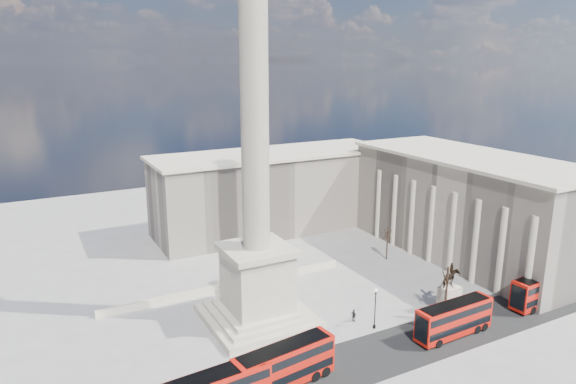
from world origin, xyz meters
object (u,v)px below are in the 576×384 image
(red_bus_d, at_px, (543,289))
(nelsons_column, at_px, (256,232))
(pedestrian_standing, at_px, (448,310))
(victorian_lamp, at_px, (375,305))
(pedestrian_crossing, at_px, (354,316))
(red_bus_b, at_px, (285,365))
(red_bus_c, at_px, (454,319))
(pedestrian_walking, at_px, (418,319))
(equestrian_statue, at_px, (449,296))

(red_bus_d, bearing_deg, nelsons_column, 154.98)
(red_bus_d, distance_m, pedestrian_standing, 15.41)
(nelsons_column, distance_m, victorian_lamp, 18.64)
(red_bus_d, bearing_deg, pedestrian_crossing, 159.02)
(red_bus_b, relative_size, red_bus_c, 1.07)
(red_bus_d, relative_size, victorian_lamp, 2.03)
(nelsons_column, bearing_deg, victorian_lamp, -36.46)
(red_bus_d, height_order, pedestrian_walking, red_bus_d)
(red_bus_b, relative_size, equestrian_statue, 1.63)
(pedestrian_crossing, bearing_deg, pedestrian_standing, -123.12)
(pedestrian_crossing, bearing_deg, equestrian_statue, -119.84)
(nelsons_column, height_order, victorian_lamp, nelsons_column)
(red_bus_c, height_order, victorian_lamp, victorian_lamp)
(red_bus_c, height_order, pedestrian_walking, red_bus_c)
(pedestrian_standing, bearing_deg, red_bus_d, 150.08)
(red_bus_d, xyz_separation_m, pedestrian_walking, (-20.26, 3.95, -1.63))
(red_bus_c, distance_m, pedestrian_standing, 5.82)
(equestrian_statue, bearing_deg, pedestrian_standing, -139.47)
(red_bus_c, bearing_deg, victorian_lamp, 139.52)
(nelsons_column, distance_m, red_bus_b, 18.64)
(nelsons_column, bearing_deg, red_bus_c, -37.33)
(red_bus_c, bearing_deg, pedestrian_crossing, 133.84)
(red_bus_b, relative_size, pedestrian_walking, 7.34)
(pedestrian_walking, bearing_deg, nelsons_column, 125.23)
(nelsons_column, relative_size, red_bus_d, 4.23)
(nelsons_column, height_order, red_bus_d, nelsons_column)
(victorian_lamp, bearing_deg, pedestrian_crossing, 116.80)
(red_bus_b, distance_m, equestrian_statue, 28.92)
(equestrian_statue, bearing_deg, red_bus_b, -171.69)
(red_bus_b, bearing_deg, nelsons_column, 69.01)
(red_bus_d, height_order, pedestrian_crossing, red_bus_d)
(red_bus_d, distance_m, pedestrian_walking, 20.71)
(red_bus_c, xyz_separation_m, equestrian_statue, (4.10, 5.02, 0.18))
(red_bus_d, xyz_separation_m, pedestrian_standing, (-14.80, 3.95, -1.72))
(equestrian_statue, bearing_deg, pedestrian_crossing, 162.84)
(nelsons_column, height_order, pedestrian_standing, nelsons_column)
(red_bus_d, relative_size, pedestrian_standing, 7.74)
(red_bus_d, height_order, equestrian_statue, equestrian_statue)
(red_bus_d, bearing_deg, pedestrian_standing, 161.61)
(equestrian_statue, xyz_separation_m, pedestrian_crossing, (-13.49, 4.16, -1.71))
(pedestrian_walking, bearing_deg, red_bus_d, -34.37)
(pedestrian_walking, height_order, pedestrian_standing, pedestrian_walking)
(red_bus_c, distance_m, red_bus_d, 18.20)
(nelsons_column, height_order, red_bus_c, nelsons_column)
(red_bus_b, height_order, red_bus_d, red_bus_b)
(victorian_lamp, bearing_deg, pedestrian_standing, -9.82)
(red_bus_c, distance_m, victorian_lamp, 10.26)
(red_bus_b, distance_m, pedestrian_standing, 28.20)
(red_bus_b, xyz_separation_m, red_bus_d, (42.72, -0.37, -0.11))
(red_bus_d, distance_m, pedestrian_crossing, 28.97)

